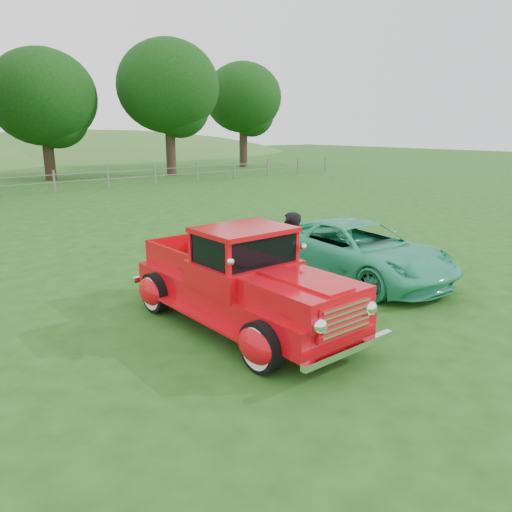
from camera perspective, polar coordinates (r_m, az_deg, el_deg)
ground at (r=8.54m, az=5.51°, el=-8.99°), size 140.00×140.00×0.00m
tree_near_east at (r=36.15m, az=-23.17°, el=16.31°), size 6.80×6.80×8.33m
tree_mid_east at (r=37.55m, az=-10.01°, el=18.52°), size 7.20×7.20×9.44m
tree_far_east at (r=45.03m, az=-1.49°, el=17.62°), size 6.60×6.60×8.86m
red_pickup at (r=8.61m, az=-1.62°, el=-3.07°), size 2.22×4.98×1.78m
teal_sedan at (r=11.67m, az=11.52°, el=0.63°), size 2.49×4.87×1.32m
man at (r=9.77m, az=3.82°, el=-0.26°), size 0.79×0.68×1.82m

